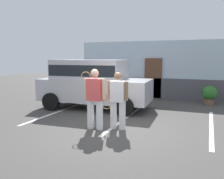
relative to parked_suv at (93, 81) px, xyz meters
The scene contains 9 objects.
ground_plane 3.42m from the parked_suv, 54.99° to the right, with size 40.00×40.00×0.00m, color #423F3D.
parking_stripe_0 1.89m from the parked_suv, 130.48° to the right, with size 0.12×4.40×0.01m, color silver.
parking_stripe_1 2.46m from the parked_suv, 31.68° to the right, with size 0.12×4.40×0.01m, color silver.
parking_stripe_2 4.95m from the parked_suv, 13.73° to the right, with size 0.12×4.40×0.01m, color silver.
house_frontage 4.22m from the parked_suv, 63.95° to the left, with size 8.47×0.40×3.01m.
parked_suv is the anchor object (origin of this frame).
tennis_player_man 3.05m from the parked_suv, 62.53° to the right, with size 0.80×0.28×1.81m.
tennis_player_woman 3.19m from the parked_suv, 50.15° to the right, with size 0.90×0.27×1.72m.
potted_plant_by_porch 5.37m from the parked_suv, 30.34° to the left, with size 0.66×0.66×0.86m.
Camera 1 is at (2.68, -6.46, 2.15)m, focal length 38.78 mm.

